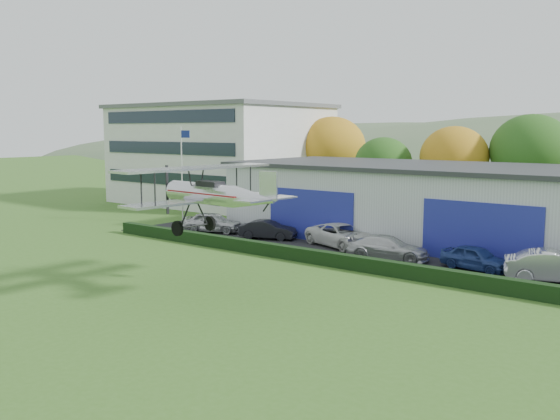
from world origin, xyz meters
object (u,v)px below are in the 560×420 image
Objects in this scene: car_1 at (268,230)px; car_5 at (556,267)px; car_3 at (388,248)px; car_0 at (213,222)px; car_2 at (342,235)px; biplane at (212,192)px; office_block at (220,154)px; flagpole at (183,166)px; car_4 at (476,258)px; hangar at (513,208)px.

car_5 is at bearing -113.57° from car_1.
car_3 is at bearing -117.14° from car_1.
car_2 is (10.78, 1.09, -0.01)m from car_0.
biplane is (-3.35, -11.36, 4.04)m from car_3.
car_1 is 14.59m from biplane.
office_block is 4.59× the size of car_0.
office_block is at bearing 78.91° from car_2.
flagpole reaches higher than car_2.
car_0 is 0.82× the size of car_2.
car_1 is 0.46× the size of biplane.
car_2 reaches higher than car_4.
hangar is 8.11m from car_4.
car_0 is at bearing -48.20° from office_block.
car_3 is 9.31m from car_5.
biplane is at bearing -39.31° from flagpole.
car_2 is 13.69m from car_5.
biplane reaches higher than car_0.
car_4 is 15.21m from biplane.
flagpole is 6.76m from car_0.
biplane is at bearing -156.63° from car_0.
car_1 is at bearing -8.34° from flagpole.
car_3 is (10.01, -0.97, 0.05)m from car_1.
car_2 is 4.64m from car_3.
office_block reaches higher than car_5.
car_1 is 0.82× the size of car_3.
office_block reaches higher than car_3.
office_block is 4.20× the size of car_3.
car_3 is 12.52m from biplane.
car_2 is at bearing 64.26° from car_5.
car_4 is at bearing -4.23° from flagpole.
hangar is 4.62× the size of biplane.
car_0 is at bearing 72.15° from car_1.
car_3 reaches higher than car_1.
hangar reaches higher than car_4.
car_0 is (5.15, -1.84, -3.97)m from flagpole.
car_0 is 24.40m from car_5.
car_4 is at bearing 66.37° from car_5.
hangar is at bearing -34.39° from car_2.
car_5 is at bearing -111.77° from car_0.
car_5 is 0.56× the size of biplane.
car_5 reaches higher than car_1.
car_1 is 5.75m from car_2.
office_block reaches higher than flagpole.
flagpole is 2.02× the size of car_4.
hangar is 25.68m from flagpole.
office_block is 4.18× the size of car_5.
car_5 is at bearing 46.95° from biplane.
car_2 reaches higher than car_3.
biplane is at bearing -111.98° from hangar.
hangar is at bearing 13.51° from flagpole.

